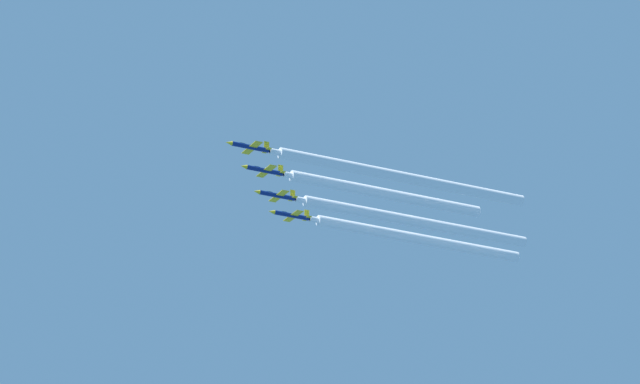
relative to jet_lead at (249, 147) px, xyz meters
name	(u,v)px	position (x,y,z in m)	size (l,w,h in m)	color
jet_lead	(249,147)	(0.00, 0.00, 0.00)	(7.35, 10.71, 2.57)	navy
jet_second_echelon	(264,170)	(7.64, -7.04, -1.27)	(7.35, 10.71, 2.57)	navy
jet_third_echelon	(276,195)	(16.10, -14.13, -2.82)	(7.35, 10.71, 2.57)	navy
jet_fourth_echelon	(290,215)	(24.40, -21.78, -3.32)	(7.35, 10.71, 2.57)	navy
smoke_trail_lead	(399,177)	(0.00, -37.05, -0.03)	(2.50, 64.27, 2.50)	white
smoke_trail_second_echelon	(383,193)	(7.64, -36.96, -1.29)	(2.50, 49.98, 2.50)	white
smoke_trail_third_echelon	(413,221)	(16.10, -49.36, -2.85)	(2.50, 60.63, 2.50)	white
smoke_trail_fourth_echelon	(416,238)	(24.40, -54.71, -3.34)	(2.50, 56.03, 2.50)	white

